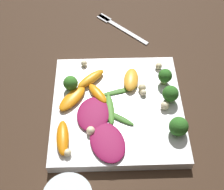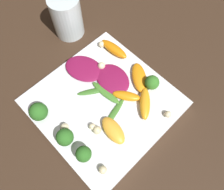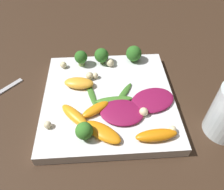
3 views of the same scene
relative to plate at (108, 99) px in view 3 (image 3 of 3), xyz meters
The scene contains 23 objects.
ground_plane 0.01m from the plate, ahead, with size 2.40×2.40×0.00m, color #382619.
plate is the anchor object (origin of this frame).
radicchio_leaf_0 0.06m from the plate, 154.85° to the right, with size 0.08×0.10×0.01m.
radicchio_leaf_1 0.10m from the plate, 104.28° to the right, with size 0.09×0.11×0.01m.
orange_segment_0 0.08m from the plate, 62.57° to the left, with size 0.04×0.07×0.02m.
orange_segment_1 0.06m from the plate, 146.93° to the left, with size 0.05×0.07×0.01m.
orange_segment_2 0.10m from the plate, behind, with size 0.07×0.08×0.02m.
orange_segment_3 0.14m from the plate, 143.83° to the right, with size 0.03×0.08×0.02m.
orange_segment_4 0.09m from the plate, 130.18° to the left, with size 0.07×0.07×0.02m.
broccoli_floret_0 0.12m from the plate, ahead, with size 0.04×0.04×0.04m.
broccoli_floret_1 0.14m from the plate, 30.54° to the right, with size 0.04×0.04×0.04m.
broccoli_floret_2 0.13m from the plate, 29.19° to the left, with size 0.03×0.03×0.04m.
broccoli_floret_3 0.12m from the plate, 154.58° to the left, with size 0.03×0.03×0.04m.
arugula_sprig_0 0.04m from the plate, 96.46° to the right, with size 0.07×0.05×0.01m.
arugula_sprig_1 0.04m from the plate, 82.04° to the left, with size 0.09×0.03×0.00m.
arugula_sprig_2 0.03m from the plate, 145.49° to the right, with size 0.02×0.08×0.01m.
macadamia_nut_0 0.07m from the plate, 35.48° to the left, with size 0.02×0.02×0.02m.
macadamia_nut_1 0.15m from the plate, 46.05° to the left, with size 0.02×0.02×0.02m.
macadamia_nut_2 0.10m from the plate, ahead, with size 0.02×0.02×0.02m.
macadamia_nut_3 0.14m from the plate, 122.07° to the left, with size 0.01×0.01×0.01m.
macadamia_nut_4 0.07m from the plate, 25.31° to the left, with size 0.01×0.01×0.01m.
macadamia_nut_5 0.09m from the plate, 130.04° to the right, with size 0.02×0.02×0.02m.
macadamia_nut_6 0.15m from the plate, 131.35° to the right, with size 0.02×0.02×0.02m.
Camera 3 is at (-0.32, 0.01, 0.38)m, focal length 35.00 mm.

